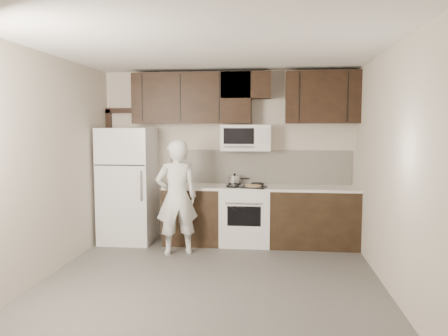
% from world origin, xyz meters
% --- Properties ---
extents(floor, '(4.50, 4.50, 0.00)m').
position_xyz_m(floor, '(0.00, 0.00, 0.00)').
color(floor, '#585653').
rests_on(floor, ground).
extents(back_wall, '(4.00, 0.00, 4.00)m').
position_xyz_m(back_wall, '(0.00, 2.25, 1.35)').
color(back_wall, beige).
rests_on(back_wall, ground).
extents(ceiling, '(4.50, 4.50, 0.00)m').
position_xyz_m(ceiling, '(0.00, 0.00, 2.70)').
color(ceiling, white).
rests_on(ceiling, back_wall).
extents(counter_run, '(2.95, 0.64, 0.91)m').
position_xyz_m(counter_run, '(0.60, 1.94, 0.46)').
color(counter_run, black).
rests_on(counter_run, floor).
extents(stove, '(0.76, 0.66, 0.94)m').
position_xyz_m(stove, '(0.30, 1.94, 0.46)').
color(stove, white).
rests_on(stove, floor).
extents(backsplash, '(2.90, 0.02, 0.54)m').
position_xyz_m(backsplash, '(0.50, 2.24, 1.18)').
color(backsplash, silver).
rests_on(backsplash, counter_run).
extents(upper_cabinets, '(3.48, 0.35, 0.78)m').
position_xyz_m(upper_cabinets, '(0.21, 2.08, 2.28)').
color(upper_cabinets, black).
rests_on(upper_cabinets, back_wall).
extents(microwave, '(0.76, 0.42, 0.40)m').
position_xyz_m(microwave, '(0.30, 2.06, 1.65)').
color(microwave, white).
rests_on(microwave, upper_cabinets).
extents(refrigerator, '(0.80, 0.76, 1.80)m').
position_xyz_m(refrigerator, '(-1.55, 1.89, 0.90)').
color(refrigerator, white).
rests_on(refrigerator, floor).
extents(door_trim, '(0.50, 0.08, 2.12)m').
position_xyz_m(door_trim, '(-1.92, 2.21, 1.25)').
color(door_trim, black).
rests_on(door_trim, floor).
extents(saucepan, '(0.33, 0.19, 0.18)m').
position_xyz_m(saucepan, '(0.12, 2.09, 0.98)').
color(saucepan, silver).
rests_on(saucepan, stove).
extents(baking_tray, '(0.41, 0.34, 0.02)m').
position_xyz_m(baking_tray, '(0.43, 1.77, 0.92)').
color(baking_tray, black).
rests_on(baking_tray, counter_run).
extents(pizza, '(0.29, 0.29, 0.02)m').
position_xyz_m(pizza, '(0.43, 1.77, 0.94)').
color(pizza, '#C8B486').
rests_on(pizza, baking_tray).
extents(person, '(0.70, 0.58, 1.64)m').
position_xyz_m(person, '(-0.64, 1.31, 0.82)').
color(person, white).
rests_on(person, floor).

